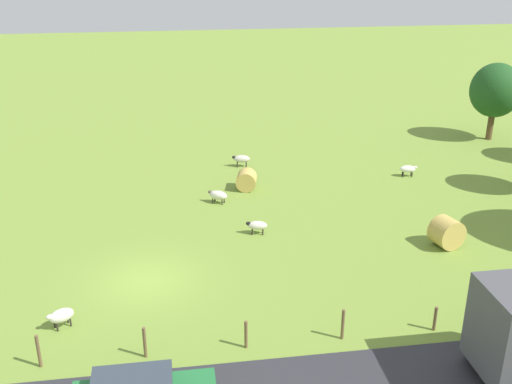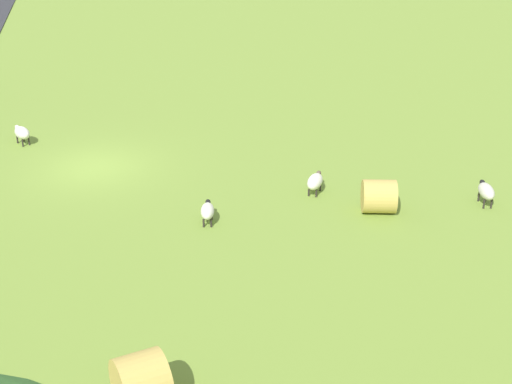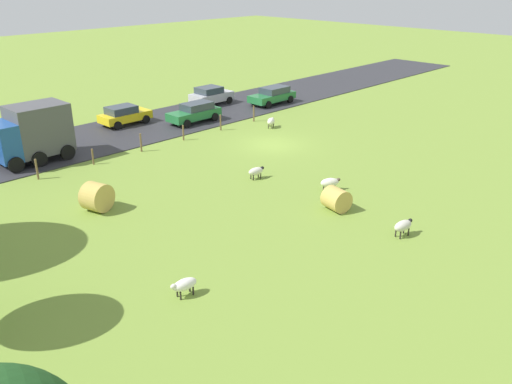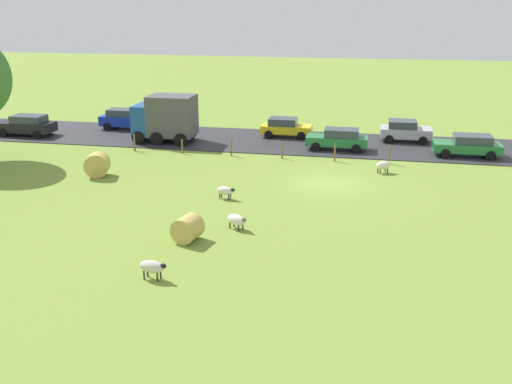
% 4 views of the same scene
% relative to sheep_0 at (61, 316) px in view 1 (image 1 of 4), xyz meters
% --- Properties ---
extents(ground_plane, '(160.00, 160.00, 0.00)m').
position_rel_sheep_0_xyz_m(ground_plane, '(-3.01, 3.10, -0.51)').
color(ground_plane, olive).
extents(sheep_0, '(0.92, 1.09, 0.77)m').
position_rel_sheep_0_xyz_m(sheep_0, '(0.00, 0.00, 0.00)').
color(sheep_0, silver).
rests_on(sheep_0, ground_plane).
extents(sheep_1, '(0.97, 1.17, 0.73)m').
position_rel_sheep_0_xyz_m(sheep_1, '(-10.97, 6.98, -0.04)').
color(sheep_1, silver).
rests_on(sheep_1, ground_plane).
extents(sheep_2, '(0.62, 1.11, 0.70)m').
position_rel_sheep_0_xyz_m(sheep_2, '(-6.79, 8.57, -0.04)').
color(sheep_2, silver).
rests_on(sheep_2, ground_plane).
extents(sheep_3, '(0.63, 1.20, 0.78)m').
position_rel_sheep_0_xyz_m(sheep_3, '(-16.69, 9.04, 0.02)').
color(sheep_3, beige).
rests_on(sheep_3, ground_plane).
extents(sheep_4, '(0.58, 1.13, 0.72)m').
position_rel_sheep_0_xyz_m(sheep_4, '(-13.37, 19.12, -0.02)').
color(sheep_4, white).
rests_on(sheep_4, ground_plane).
extents(hay_bale_0, '(1.39, 1.40, 1.18)m').
position_rel_sheep_0_xyz_m(hay_bale_0, '(-12.77, 8.84, 0.08)').
color(hay_bale_0, tan).
rests_on(hay_bale_0, ground_plane).
extents(hay_bale_1, '(1.46, 1.71, 1.47)m').
position_rel_sheep_0_xyz_m(hay_bale_1, '(-4.12, 17.38, 0.23)').
color(hay_bale_1, tan).
rests_on(hay_bale_1, ground_plane).
extents(tree_1, '(3.66, 3.66, 5.66)m').
position_rel_sheep_0_xyz_m(tree_1, '(-19.86, 28.03, 3.17)').
color(tree_1, brown).
rests_on(tree_1, ground_plane).
extents(fence_post_0, '(0.12, 0.12, 1.28)m').
position_rel_sheep_0_xyz_m(fence_post_0, '(2.29, -0.41, 0.13)').
color(fence_post_0, brown).
rests_on(fence_post_0, ground_plane).
extents(fence_post_1, '(0.12, 0.12, 1.23)m').
position_rel_sheep_0_xyz_m(fence_post_1, '(2.29, 3.19, 0.10)').
color(fence_post_1, brown).
rests_on(fence_post_1, ground_plane).
extents(fence_post_2, '(0.12, 0.12, 1.12)m').
position_rel_sheep_0_xyz_m(fence_post_2, '(2.29, 6.79, 0.05)').
color(fence_post_2, brown).
rests_on(fence_post_2, ground_plane).
extents(fence_post_3, '(0.12, 0.12, 1.25)m').
position_rel_sheep_0_xyz_m(fence_post_3, '(2.29, 10.39, 0.12)').
color(fence_post_3, brown).
rests_on(fence_post_3, ground_plane).
extents(fence_post_4, '(0.12, 0.12, 1.02)m').
position_rel_sheep_0_xyz_m(fence_post_4, '(2.29, 13.99, 0.00)').
color(fence_post_4, brown).
rests_on(fence_post_4, ground_plane).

